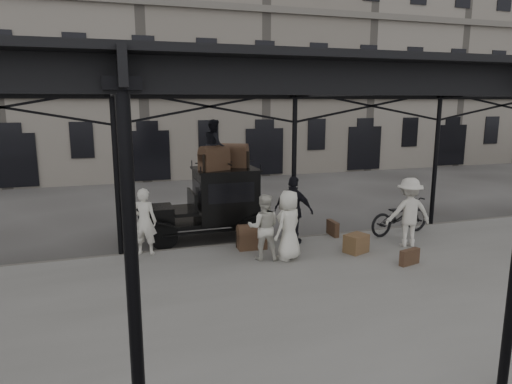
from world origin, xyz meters
The scene contains 18 objects.
ground centered at (0.00, 0.00, 0.00)m, with size 120.00×120.00×0.00m, color #383533.
platform centered at (0.00, -2.00, 0.07)m, with size 28.00×8.00×0.15m, color slate.
canopy centered at (0.00, -1.72, 4.60)m, with size 22.50×9.00×4.74m.
building_frontage centered at (0.00, 18.00, 7.00)m, with size 64.00×8.00×14.00m, color slate.
taxi centered at (-2.12, 3.13, 1.20)m, with size 3.65×1.55×2.18m.
porter_left centered at (-4.36, 1.80, 1.05)m, with size 0.66×0.43×1.80m, color silver.
porter_midleft centered at (-1.47, 0.44, 1.01)m, with size 0.83×0.65×1.72m, color beige.
porter_centre centered at (-0.86, 0.25, 1.06)m, with size 0.89×0.58×1.82m, color silver.
porter_official centered at (-0.24, 1.40, 1.13)m, with size 1.15×0.48×1.97m, color black.
porter_right centered at (2.76, 0.22, 1.13)m, with size 1.27×0.73×1.96m, color silver.
bicycle centered at (3.26, 1.31, 0.72)m, with size 0.76×2.19×1.15m, color black.
porter_roof centered at (-2.15, 3.03, 2.93)m, with size 0.72×0.56×1.49m, color black.
steamer_trunk_roof_near centered at (-2.20, 2.88, 2.49)m, with size 0.83×0.51×0.61m, color #4E3924, non-canonical shape.
steamer_trunk_roof_far centered at (-1.45, 3.33, 2.48)m, with size 0.83×0.51×0.61m, color #4E3924, non-canonical shape.
steamer_trunk_platform centered at (-1.51, 1.37, 0.44)m, with size 0.79×0.48×0.58m, color #4E3924, non-canonical shape.
wicker_hamper centered at (1.09, 0.17, 0.40)m, with size 0.60×0.45×0.50m, color brown.
suitcase_upright centered at (1.23, 1.80, 0.38)m, with size 0.15×0.60×0.45m, color #4E3924.
suitcase_flat centered at (1.88, -1.09, 0.35)m, with size 0.60×0.15×0.40m, color #4E3924.
Camera 1 is at (-5.15, -10.28, 4.19)m, focal length 32.00 mm.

